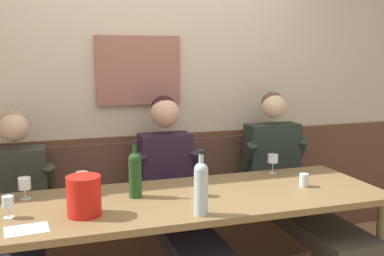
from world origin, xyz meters
TOP-DOWN VIEW (x-y plane):
  - room_wall_back at (-0.00, 1.09)m, footprint 6.80×0.12m
  - wood_wainscot_panel at (0.00, 1.04)m, footprint 6.80×0.03m
  - wall_bench at (0.00, 0.83)m, footprint 2.77×0.42m
  - dining_table at (0.00, 0.11)m, footprint 2.47×0.84m
  - person_left_seat at (-1.02, 0.45)m, footprint 0.50×1.31m
  - person_right_seat at (0.03, 0.46)m, footprint 0.49×1.31m
  - person_center_right_seat at (0.94, 0.44)m, footprint 0.54×1.30m
  - ice_bucket at (-0.64, -0.03)m, footprint 0.19×0.19m
  - wine_bottle_amber_mid at (-0.03, -0.22)m, footprint 0.08×0.08m
  - wine_bottle_green_tall at (-0.31, 0.20)m, footprint 0.08×0.08m
  - wine_glass_right_end at (0.75, 0.44)m, footprint 0.08×0.08m
  - wine_glass_by_bottle at (-0.62, 0.35)m, footprint 0.07×0.07m
  - wine_glass_center_front at (-1.03, 0.06)m, footprint 0.06×0.06m
  - wine_glass_left_end at (-0.95, 0.37)m, footprint 0.07×0.07m
  - water_tumbler_center at (0.08, 0.09)m, footprint 0.07×0.07m
  - water_tumbler_right at (0.79, 0.07)m, footprint 0.06×0.06m
  - tasting_sheet_left_guest at (-0.93, -0.15)m, footprint 0.22×0.17m

SIDE VIEW (x-z plane):
  - wall_bench at x=0.00m, z-range -0.19..0.75m
  - wood_wainscot_panel at x=0.00m, z-range 0.00..0.98m
  - person_left_seat at x=-1.02m, z-range -0.02..1.23m
  - person_center_right_seat at x=0.94m, z-range -0.04..1.28m
  - person_right_seat at x=0.03m, z-range -0.01..1.31m
  - dining_table at x=0.00m, z-range 0.30..1.06m
  - tasting_sheet_left_guest at x=-0.93m, z-range 0.76..0.76m
  - water_tumbler_center at x=0.08m, z-range 0.76..0.84m
  - water_tumbler_right at x=0.79m, z-range 0.76..0.84m
  - wine_glass_center_front at x=-1.03m, z-range 0.78..0.90m
  - wine_glass_left_end at x=-0.95m, z-range 0.78..0.92m
  - wine_glass_by_bottle at x=-0.62m, z-range 0.79..0.93m
  - wine_glass_right_end at x=0.75m, z-range 0.79..0.93m
  - ice_bucket at x=-0.64m, z-range 0.76..0.98m
  - wine_bottle_green_tall at x=-0.31m, z-range 0.73..1.08m
  - wine_bottle_amber_mid at x=-0.03m, z-range 0.73..1.10m
  - room_wall_back at x=0.00m, z-range 0.00..2.80m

